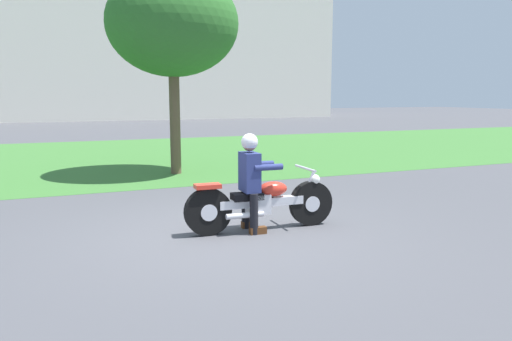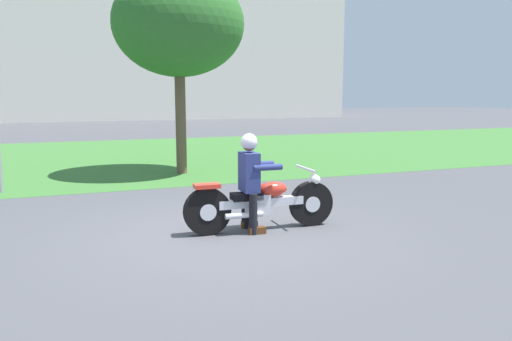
# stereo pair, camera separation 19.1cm
# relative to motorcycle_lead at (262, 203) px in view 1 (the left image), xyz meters

# --- Properties ---
(ground) EXTENTS (120.00, 120.00, 0.00)m
(ground) POSITION_rel_motorcycle_lead_xyz_m (-0.55, -0.00, -0.40)
(ground) COLOR #4C4C51
(grass_verge) EXTENTS (60.00, 12.00, 0.01)m
(grass_verge) POSITION_rel_motorcycle_lead_xyz_m (-0.55, 9.77, -0.40)
(grass_verge) COLOR #3D7533
(grass_verge) RESTS_ON ground
(stadium_facade) EXTENTS (44.11, 8.00, 14.53)m
(stadium_facade) POSITION_rel_motorcycle_lead_xyz_m (-1.06, 36.57, 6.86)
(stadium_facade) COLOR silver
(stadium_facade) RESTS_ON ground
(motorcycle_lead) EXTENTS (2.27, 0.66, 0.89)m
(motorcycle_lead) POSITION_rel_motorcycle_lead_xyz_m (0.00, 0.00, 0.00)
(motorcycle_lead) COLOR black
(motorcycle_lead) RESTS_ON ground
(rider_lead) EXTENTS (0.56, 0.48, 1.42)m
(rider_lead) POSITION_rel_motorcycle_lead_xyz_m (-0.17, 0.01, 0.42)
(rider_lead) COLOR black
(rider_lead) RESTS_ON ground
(tree_roadside) EXTENTS (3.18, 3.18, 4.93)m
(tree_roadside) POSITION_rel_motorcycle_lead_xyz_m (0.11, 5.66, 3.24)
(tree_roadside) COLOR brown
(tree_roadside) RESTS_ON ground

